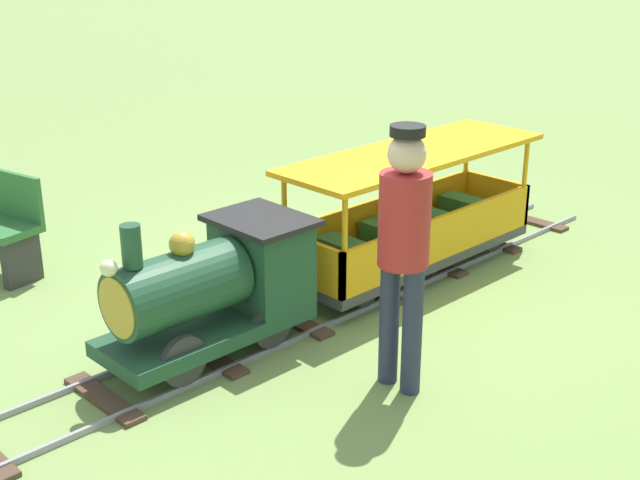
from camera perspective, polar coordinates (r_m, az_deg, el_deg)
ground_plane at (r=6.37m, az=1.22°, el=-4.21°), size 60.00×60.00×0.00m
track at (r=6.31m, az=0.74°, el=-4.28°), size 0.71×6.05×0.04m
locomotive at (r=5.50m, az=-6.96°, el=-3.02°), size 0.67×1.45×1.00m
passenger_car at (r=6.78m, az=6.17°, el=1.10°), size 0.77×2.35×0.97m
conductor_person at (r=4.92m, az=5.59°, el=0.05°), size 0.30×0.30×1.62m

